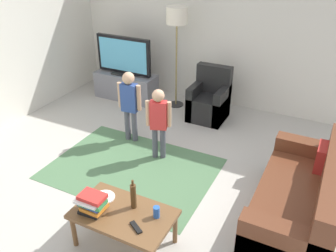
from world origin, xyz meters
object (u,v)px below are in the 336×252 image
Objects in this scene: coffee_table at (124,216)px; bottle at (133,196)px; tv_remote at (136,227)px; plate at (104,197)px; soda_can at (156,212)px; child_center at (159,118)px; couch at (303,202)px; child_near_tv at (130,101)px; floor_lamp at (177,21)px; tv at (124,56)px; armchair at (210,102)px; book_stack at (92,203)px; tv_stand at (126,86)px.

bottle is (0.05, 0.12, 0.19)m from coffee_table.
plate reaches higher than tv_remote.
soda_can is at bearing 96.62° from tv_remote.
coffee_table is at bearing -74.19° from child_center.
couch reaches higher than soda_can.
coffee_table is at bearing -59.78° from child_near_tv.
floor_lamp reaches higher than coffee_table.
tv is 4.08m from couch.
tv is at bearing 179.38° from armchair.
tv is 3.86× the size of book_stack.
child_near_tv is 1.89m from plate.
child_center reaches higher than armchair.
book_stack is at bearing -145.74° from couch.
tv is at bearing 135.44° from child_center.
tv_remote is (0.22, -0.12, 0.06)m from coffee_table.
tv_stand is at bearing 122.47° from coffee_table.
child_center is 1.84m from tv_remote.
tv_remote is (1.28, -1.94, -0.24)m from child_near_tv.
bottle is (0.31, -2.95, 0.26)m from armchair.
tv is 3.70m from coffee_table.
book_stack is 1.29× the size of plate.
soda_can is (0.10, 0.22, 0.05)m from tv_remote.
tv is at bearing 124.35° from bottle.
book_stack is at bearing -90.35° from armchair.
child_near_tv is (-2.62, 0.68, 0.38)m from couch.
floor_lamp reaches higher than bottle.
coffee_table is at bearing -18.45° from plate.
bottle reaches higher than tv_stand.
tv_remote is 1.42× the size of soda_can.
tv is 1.05× the size of child_center.
tv is 1.58m from child_near_tv.
bottle is (-1.51, -1.02, 0.27)m from couch.
plate is at bearing -90.83° from armchair.
child_center is at bearing 108.81° from bottle.
book_stack is (-1.84, -1.25, 0.24)m from couch.
tv_remote is at bearing -0.16° from book_stack.
armchair reaches higher than tv_remote.
couch is at bearing 33.84° from bottle.
bottle is at bearing -55.84° from tv_stand.
couch is at bearing -39.79° from floor_lamp.
tv reaches higher than tv_remote.
couch is 1.80× the size of coffee_table.
soda_can is 0.55× the size of plate.
couch reaches higher than plate.
armchair is 0.81× the size of child_near_tv.
floor_lamp is 1.99m from child_center.
armchair is at bearing 129.57° from tv_remote.
tv is 3.91m from tv_remote.
child_center is 1.05× the size of coffee_table.
couch is 1.84m from bottle.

